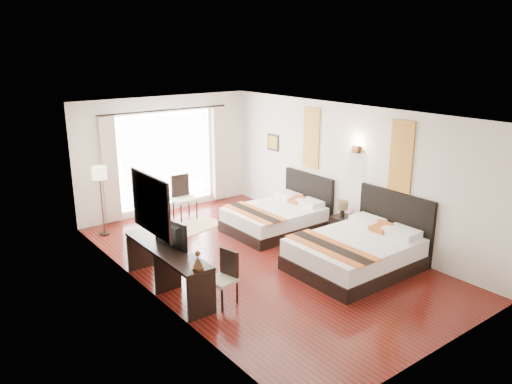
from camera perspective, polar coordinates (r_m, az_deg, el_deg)
floor at (r=9.60m, az=0.58°, el=-7.76°), size 4.50×7.50×0.01m
ceiling at (r=8.83m, az=0.64°, el=9.02°), size 4.50×7.50×0.02m
wall_headboard at (r=10.60m, az=10.25°, el=2.35°), size 0.01×7.50×2.80m
wall_desk at (r=8.00m, az=-12.20°, el=-2.38°), size 0.01×7.50×2.80m
wall_window at (r=12.20m, az=-10.28°, el=4.19°), size 4.50×0.01×2.80m
wall_entry at (r=6.74m, az=20.71°, el=-6.74°), size 4.50×0.01×2.80m
window_glass at (r=12.21m, az=-10.22°, el=3.72°), size 2.40×0.02×2.20m
sheer_curtain at (r=12.16m, az=-10.09°, el=3.68°), size 2.30×0.02×2.10m
drape_left at (r=11.56m, az=-16.37°, el=2.50°), size 0.35×0.14×2.35m
drape_right at (r=12.84m, az=-4.25°, el=4.46°), size 0.35×0.14×2.35m
art_panel_near at (r=9.63m, az=16.27°, el=3.90°), size 0.03×0.50×1.35m
art_panel_far at (r=11.20m, az=6.34°, el=6.14°), size 0.03×0.50×1.35m
wall_sconce at (r=10.25m, az=11.40°, el=4.80°), size 0.10×0.14×0.14m
mirror_frame at (r=7.92m, az=-11.96°, el=-1.41°), size 0.04×1.25×0.95m
mirror_glass at (r=7.93m, az=-11.80°, el=-1.38°), size 0.01×1.12×0.82m
bed_near at (r=9.32m, az=11.58°, el=-6.65°), size 2.25×1.75×1.27m
bed_far at (r=11.01m, az=2.50°, el=-2.85°), size 2.03×1.58×1.14m
nightstand at (r=10.55m, az=10.12°, el=-4.20°), size 0.43×0.54×0.52m
table_lamp at (r=10.42m, az=9.87°, el=-1.63°), size 0.22×0.22×0.36m
vase at (r=10.32m, az=10.80°, el=-2.86°), size 0.16×0.16×0.14m
console_desk at (r=8.44m, az=-10.07°, el=-8.73°), size 0.50×2.20×0.76m
television at (r=8.22m, az=-10.19°, el=-4.82°), size 0.25×0.81×0.46m
bronze_figurine at (r=7.43m, az=-6.65°, el=-7.88°), size 0.19×0.19×0.26m
desk_chair at (r=8.01m, az=-3.82°, el=-10.87°), size 0.47×0.47×0.86m
floor_lamp at (r=10.94m, az=-17.45°, el=1.57°), size 0.30×0.30×1.50m
side_table at (r=11.53m, az=-11.57°, el=-2.24°), size 0.53×0.53×0.61m
fruit_bowl at (r=11.41m, az=-11.71°, el=-0.70°), size 0.27×0.27×0.05m
window_chair at (r=11.80m, az=-8.18°, el=-1.58°), size 0.50×0.50×1.04m
jute_rug at (r=11.40m, az=-6.99°, el=-3.84°), size 1.34×1.03×0.01m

